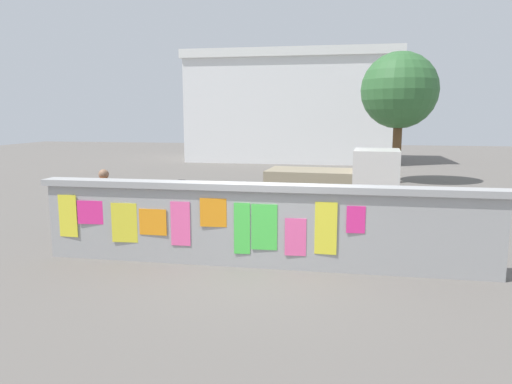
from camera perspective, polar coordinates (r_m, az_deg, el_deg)
ground at (r=16.66m, az=5.23°, el=-0.41°), size 60.00×60.00×0.00m
poster_wall at (r=8.71m, az=0.59°, el=-3.89°), size 8.55×0.42×1.55m
auto_rickshaw_truck at (r=13.46m, az=9.96°, el=1.08°), size 3.70×1.76×1.85m
motorcycle at (r=10.29m, az=9.34°, el=-3.87°), size 1.90×0.56×0.87m
bicycle_near at (r=13.81m, az=-9.48°, el=-0.96°), size 1.71×0.44×0.95m
bicycle_far at (r=10.90m, az=-6.27°, el=-3.60°), size 1.69×0.48×0.95m
person_walking at (r=10.83m, az=-17.68°, el=-0.72°), size 0.46×0.46×1.62m
tree_roadside at (r=20.48m, az=16.85°, el=11.54°), size 3.09×3.09×5.32m
building_background at (r=29.80m, az=4.44°, el=10.13°), size 12.54×5.85×6.51m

